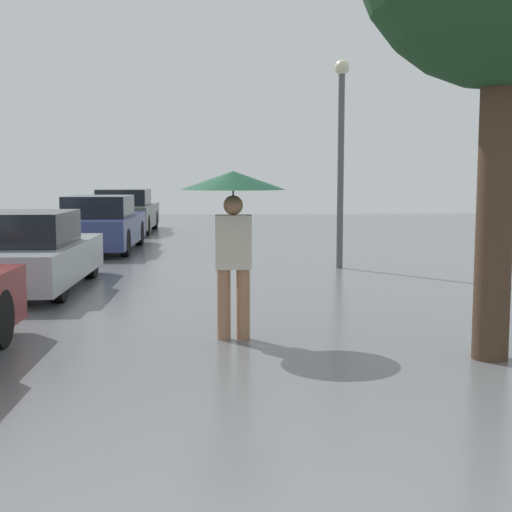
{
  "coord_description": "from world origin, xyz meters",
  "views": [
    {
      "loc": [
        -0.23,
        -2.81,
        1.74
      ],
      "look_at": [
        0.12,
        4.68,
        0.9
      ],
      "focal_mm": 50.0,
      "sensor_mm": 36.0,
      "label": 1
    }
  ],
  "objects_px": {
    "pedestrian": "(233,202)",
    "street_lamp": "(341,142)",
    "parked_car_second": "(20,254)",
    "parked_car_third": "(101,225)",
    "parked_car_farthest": "(125,212)"
  },
  "relations": [
    {
      "from": "pedestrian",
      "to": "street_lamp",
      "type": "bearing_deg",
      "value": 70.29
    },
    {
      "from": "pedestrian",
      "to": "parked_car_second",
      "type": "bearing_deg",
      "value": 132.59
    },
    {
      "from": "pedestrian",
      "to": "parked_car_second",
      "type": "height_order",
      "value": "pedestrian"
    },
    {
      "from": "pedestrian",
      "to": "parked_car_third",
      "type": "bearing_deg",
      "value": 107.73
    },
    {
      "from": "parked_car_farthest",
      "to": "street_lamp",
      "type": "bearing_deg",
      "value": -59.84
    },
    {
      "from": "parked_car_farthest",
      "to": "parked_car_second",
      "type": "bearing_deg",
      "value": -90.27
    },
    {
      "from": "parked_car_third",
      "to": "parked_car_farthest",
      "type": "bearing_deg",
      "value": 92.04
    },
    {
      "from": "street_lamp",
      "to": "parked_car_farthest",
      "type": "bearing_deg",
      "value": 120.16
    },
    {
      "from": "parked_car_third",
      "to": "parked_car_farthest",
      "type": "xyz_separation_m",
      "value": [
        -0.2,
        5.64,
        0.02
      ]
    },
    {
      "from": "parked_car_second",
      "to": "parked_car_third",
      "type": "bearing_deg",
      "value": 87.47
    },
    {
      "from": "parked_car_second",
      "to": "street_lamp",
      "type": "height_order",
      "value": "street_lamp"
    },
    {
      "from": "parked_car_second",
      "to": "street_lamp",
      "type": "xyz_separation_m",
      "value": [
        5.32,
        2.35,
        1.81
      ]
    },
    {
      "from": "pedestrian",
      "to": "parked_car_second",
      "type": "relative_size",
      "value": 0.46
    },
    {
      "from": "pedestrian",
      "to": "street_lamp",
      "type": "relative_size",
      "value": 0.46
    },
    {
      "from": "pedestrian",
      "to": "parked_car_third",
      "type": "relative_size",
      "value": 0.42
    }
  ]
}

